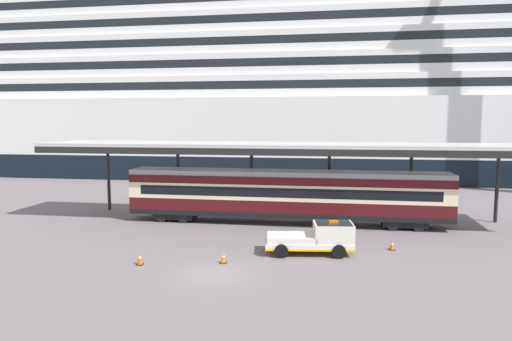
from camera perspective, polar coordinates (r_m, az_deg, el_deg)
ground_plane at (r=24.73m, az=-5.15°, el=-12.58°), size 400.00×400.00×0.00m
cruise_ship at (r=75.95m, az=-8.29°, el=10.42°), size 147.82×28.16×41.79m
platform_canopy at (r=35.95m, az=3.81°, el=2.90°), size 38.88×5.99×6.19m
train_carriage at (r=35.88m, az=3.70°, el=-2.89°), size 24.44×2.81×4.11m
service_truck at (r=28.29m, az=7.57°, el=-8.12°), size 5.42×2.76×2.02m
traffic_cone_near at (r=26.84m, az=-14.09°, el=-10.41°), size 0.36×0.36×0.75m
traffic_cone_mid at (r=26.42m, az=-4.05°, el=-10.60°), size 0.36×0.36×0.67m
traffic_cone_far at (r=30.13m, az=16.36°, el=-8.75°), size 0.36×0.36×0.65m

